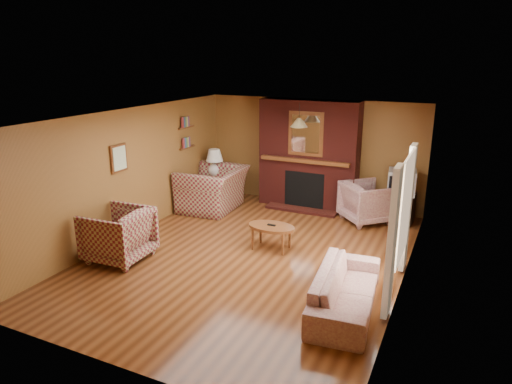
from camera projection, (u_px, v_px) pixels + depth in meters
The scene contains 20 objects.
floor at pixel (250, 256), 7.86m from camera, with size 6.50×6.50×0.00m, color #4C2510.
ceiling at pixel (250, 116), 7.16m from camera, with size 6.50×6.50×0.00m, color silver.
wall_back at pixel (312, 152), 10.33m from camera, with size 6.50×6.50×0.00m, color #905B2C.
wall_front at pixel (113, 270), 4.69m from camera, with size 6.50×6.50×0.00m, color #905B2C.
wall_left at pixel (130, 173), 8.52m from camera, with size 6.50×6.50×0.00m, color #905B2C.
wall_right at pixel (408, 210), 6.50m from camera, with size 6.50×6.50×0.00m, color #905B2C.
fireplace at pixel (309, 155), 10.11m from camera, with size 2.20×0.82×2.40m.
window_right at pixel (402, 219), 6.36m from camera, with size 0.10×1.85×2.00m.
bookshelf at pixel (188, 133), 10.01m from camera, with size 0.09×0.55×0.71m.
botanical_print at pixel (119, 158), 8.15m from camera, with size 0.05×0.40×0.50m.
pendant_light at pixel (299, 123), 9.28m from camera, with size 0.36×0.36×0.48m.
plaid_loveseat at pixel (213, 189), 10.14m from camera, with size 1.43×1.25×0.93m, color maroon.
plaid_armchair at pixel (118, 235), 7.61m from camera, with size 0.95×0.98×0.89m, color maroon.
floral_sofa at pixel (346, 290), 6.15m from camera, with size 1.92×0.75×0.56m, color #BCAA91.
floral_armchair at pixel (367, 202), 9.37m from camera, with size 0.89×0.92×0.84m, color #BCAA91.
coffee_table at pixel (271, 229), 8.04m from camera, with size 0.85×0.53×0.46m.
side_table at pixel (215, 189), 10.75m from camera, with size 0.44×0.44×0.59m, color brown.
table_lamp at pixel (215, 162), 10.56m from camera, with size 0.39×0.39×0.65m.
tv_stand at pixel (399, 208), 9.37m from camera, with size 0.56×0.51×0.61m, color black.
crt_tv at pixel (402, 182), 9.20m from camera, with size 0.60×0.59×0.49m.
Camera 1 is at (3.13, -6.49, 3.32)m, focal length 32.00 mm.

